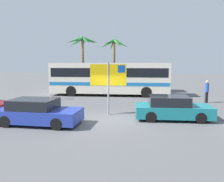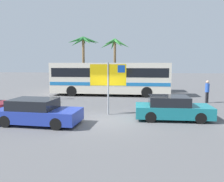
% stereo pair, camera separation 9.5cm
% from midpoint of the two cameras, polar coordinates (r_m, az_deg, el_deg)
% --- Properties ---
extents(ground, '(120.00, 120.00, 0.00)m').
position_cam_midpoint_polar(ground, '(12.77, -1.18, -7.40)').
color(ground, '#565659').
extents(bus_front_coach, '(11.40, 2.49, 3.17)m').
position_cam_midpoint_polar(bus_front_coach, '(22.39, -0.38, 3.46)').
color(bus_front_coach, silver).
rests_on(bus_front_coach, ground).
extents(bus_rear_coach, '(11.40, 2.49, 3.17)m').
position_cam_midpoint_polar(bus_rear_coach, '(25.73, -0.65, 3.93)').
color(bus_rear_coach, silver).
rests_on(bus_rear_coach, ground).
extents(ferry_sign, '(2.20, 0.23, 3.20)m').
position_cam_midpoint_polar(ferry_sign, '(13.92, -0.58, 3.51)').
color(ferry_sign, gray).
rests_on(ferry_sign, ground).
extents(car_teal, '(4.20, 1.90, 1.32)m').
position_cam_midpoint_polar(car_teal, '(13.38, 14.85, -4.17)').
color(car_teal, '#19757F').
rests_on(car_teal, ground).
extents(car_blue, '(4.43, 2.12, 1.32)m').
position_cam_midpoint_polar(car_blue, '(12.55, -17.89, -5.02)').
color(car_blue, '#23389E').
rests_on(car_blue, ground).
extents(pedestrian_by_bus, '(0.32, 0.32, 1.79)m').
position_cam_midpoint_polar(pedestrian_by_bus, '(19.71, 22.73, 0.32)').
color(pedestrian_by_bus, '#2D2D33').
rests_on(pedestrian_by_bus, ground).
extents(palm_tree_seaside, '(4.00, 4.16, 6.43)m').
position_cam_midpoint_polar(palm_tree_seaside, '(29.36, -6.97, 11.27)').
color(palm_tree_seaside, brown).
rests_on(palm_tree_seaside, ground).
extents(palm_tree_inland, '(4.03, 3.99, 6.26)m').
position_cam_midpoint_polar(palm_tree_inland, '(29.87, 0.79, 10.72)').
color(palm_tree_inland, brown).
rests_on(palm_tree_inland, ground).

